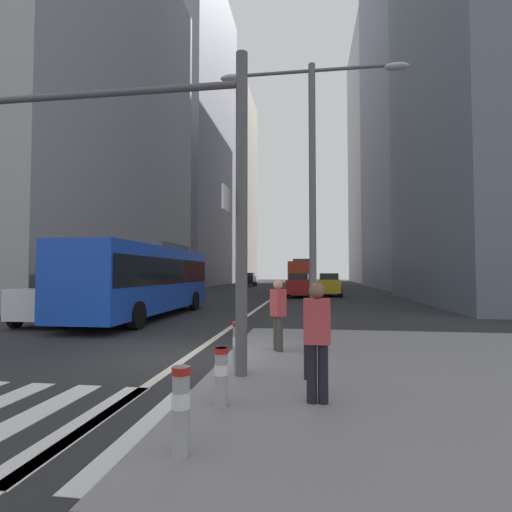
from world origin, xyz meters
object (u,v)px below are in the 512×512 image
(car_receding_far, at_px, (329,284))
(bollard_left, at_px, (221,373))
(city_bus_red_distant, at_px, (307,273))
(pedestrian_walking, at_px, (317,336))
(city_bus_blue_oncoming, at_px, (146,276))
(bollard_right, at_px, (238,345))
(street_lamp_post, at_px, (312,160))
(pedestrian_waiting, at_px, (278,311))
(traffic_signal_gantry, at_px, (132,163))
(sedan_white_oncoming, at_px, (65,298))
(car_receding_near, at_px, (299,285))
(city_bus_red_receding, at_px, (303,274))
(bollard_front, at_px, (181,406))
(car_oncoming_mid, at_px, (249,279))

(car_receding_far, bearing_deg, bollard_left, -95.73)
(city_bus_red_distant, xyz_separation_m, pedestrian_walking, (0.55, -58.69, -0.73))
(city_bus_blue_oncoming, distance_m, bollard_right, 11.17)
(street_lamp_post, xyz_separation_m, pedestrian_waiting, (-0.85, -2.00, -4.20))
(city_bus_blue_oncoming, bearing_deg, traffic_signal_gantry, -67.68)
(sedan_white_oncoming, xyz_separation_m, car_receding_near, (8.84, 17.24, -0.00))
(car_receding_far, bearing_deg, sedan_white_oncoming, -120.36)
(sedan_white_oncoming, xyz_separation_m, traffic_signal_gantry, (6.32, -7.25, 3.14))
(car_receding_far, xyz_separation_m, street_lamp_post, (-1.49, -22.27, 4.29))
(street_lamp_post, bearing_deg, city_bus_red_distant, 90.58)
(city_bus_red_receding, height_order, city_bus_red_distant, same)
(traffic_signal_gantry, bearing_deg, sedan_white_oncoming, 131.05)
(city_bus_red_receding, relative_size, traffic_signal_gantry, 1.74)
(traffic_signal_gantry, xyz_separation_m, bollard_front, (2.07, -3.10, -3.48))
(city_bus_red_receding, height_order, street_lamp_post, street_lamp_post)
(street_lamp_post, relative_size, bollard_front, 8.91)
(car_oncoming_mid, height_order, pedestrian_waiting, car_oncoming_mid)
(city_bus_blue_oncoming, relative_size, sedan_white_oncoming, 2.54)
(traffic_signal_gantry, relative_size, bollard_left, 7.95)
(sedan_white_oncoming, bearing_deg, city_bus_red_distant, 79.53)
(bollard_left, bearing_deg, city_bus_blue_oncoming, 118.56)
(city_bus_blue_oncoming, xyz_separation_m, bollard_left, (6.05, -11.12, -1.24))
(pedestrian_walking, bearing_deg, car_receding_near, 92.15)
(bollard_front, relative_size, pedestrian_walking, 0.52)
(city_bus_blue_oncoming, relative_size, bollard_front, 12.16)
(city_bus_red_distant, xyz_separation_m, car_receding_far, (2.02, -30.86, -0.85))
(car_oncoming_mid, bearing_deg, pedestrian_walking, -79.84)
(city_bus_red_distant, relative_size, car_receding_far, 2.68)
(bollard_front, bearing_deg, pedestrian_waiting, 84.00)
(city_bus_red_distant, distance_m, bollard_right, 57.26)
(city_bus_red_distant, relative_size, pedestrian_waiting, 6.81)
(car_receding_near, distance_m, pedestrian_waiting, 22.25)
(city_bus_red_distant, xyz_separation_m, pedestrian_waiting, (-0.31, -55.13, -0.75))
(sedan_white_oncoming, xyz_separation_m, car_receding_far, (11.28, 19.27, -0.00))
(car_oncoming_mid, height_order, bollard_right, car_oncoming_mid)
(sedan_white_oncoming, xyz_separation_m, pedestrian_walking, (9.80, -8.56, 0.12))
(pedestrian_walking, bearing_deg, bollard_front, -128.31)
(city_bus_red_distant, xyz_separation_m, bollard_right, (-0.89, -57.24, -1.16))
(car_receding_near, height_order, pedestrian_waiting, car_receding_near)
(car_oncoming_mid, xyz_separation_m, car_receding_far, (10.44, -22.15, -0.00))
(car_receding_near, relative_size, pedestrian_walking, 2.47)
(city_bus_blue_oncoming, height_order, sedan_white_oncoming, city_bus_blue_oncoming)
(bollard_right, bearing_deg, car_oncoming_mid, 98.81)
(sedan_white_oncoming, distance_m, bollard_left, 12.26)
(sedan_white_oncoming, distance_m, car_receding_near, 19.37)
(car_oncoming_mid, distance_m, bollard_left, 50.85)
(city_bus_blue_oncoming, height_order, bollard_left, city_bus_blue_oncoming)
(bollard_front, bearing_deg, pedestrian_walking, 51.69)
(city_bus_red_receding, distance_m, pedestrian_walking, 37.39)
(city_bus_blue_oncoming, xyz_separation_m, car_oncoming_mid, (-1.57, 39.16, -0.85))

